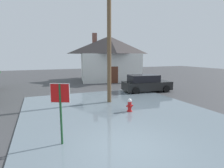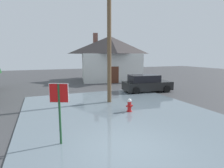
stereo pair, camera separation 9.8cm
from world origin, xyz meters
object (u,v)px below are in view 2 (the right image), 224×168
utility_pole (109,42)px  house (110,57)px  stop_sign_near (59,102)px  fire_hydrant (129,106)px  parked_car (146,84)px

utility_pole → house: (4.43, 11.27, -1.13)m
stop_sign_near → fire_hydrant: (4.15, 2.52, -1.25)m
house → fire_hydrant: bearing=-106.8°
utility_pole → parked_car: bearing=28.1°
stop_sign_near → utility_pole: 6.81m
parked_car → stop_sign_near: bearing=-138.5°
stop_sign_near → house: house is taller
stop_sign_near → fire_hydrant: stop_sign_near is taller
stop_sign_near → parked_car: 11.33m
house → parked_car: bearing=-88.9°
stop_sign_near → house: size_ratio=0.26×
house → parked_car: house is taller
fire_hydrant → stop_sign_near: bearing=-148.7°
parked_car → utility_pole: bearing=-151.9°
stop_sign_near → house: 18.33m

